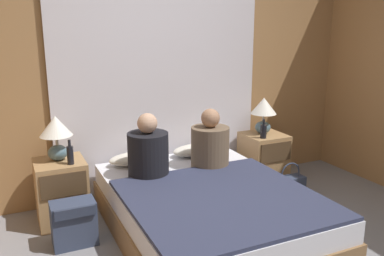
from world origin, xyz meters
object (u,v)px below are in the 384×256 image
at_px(person_right_in_bed, 210,144).
at_px(person_left_in_bed, 148,152).
at_px(nightstand_left, 62,191).
at_px(lamp_left, 56,132).
at_px(backpack_on_floor, 74,221).
at_px(beer_bottle_on_right_stand, 263,131).
at_px(bed, 207,211).
at_px(nightstand_right, 263,159).
at_px(pillow_right, 199,150).
at_px(lamp_right, 264,111).
at_px(pillow_left, 139,158).
at_px(handbag_on_floor, 290,186).
at_px(beer_bottle_on_left_stand, 70,155).

bearing_deg(person_right_in_bed, person_left_in_bed, 180.00).
relative_size(nightstand_left, lamp_left, 1.43).
xyz_separation_m(person_left_in_bed, person_right_in_bed, (0.62, 0.00, -0.01)).
bearing_deg(backpack_on_floor, beer_bottle_on_right_stand, 9.61).
xyz_separation_m(bed, nightstand_right, (1.09, 0.75, 0.08)).
relative_size(nightstand_right, lamp_left, 1.43).
bearing_deg(pillow_right, lamp_right, -3.40).
distance_m(lamp_left, lamp_right, 2.17).
xyz_separation_m(lamp_left, person_left_in_bed, (0.74, -0.31, -0.19)).
bearing_deg(pillow_right, nightstand_left, -176.65).
bearing_deg(pillow_left, bed, -68.33).
height_order(person_left_in_bed, handbag_on_floor, person_left_in_bed).
xyz_separation_m(lamp_right, person_left_in_bed, (-1.44, -0.31, -0.19)).
bearing_deg(lamp_right, pillow_left, 178.19).
relative_size(bed, person_left_in_bed, 3.50).
height_order(bed, nightstand_left, nightstand_left).
distance_m(person_right_in_bed, handbag_on_floor, 1.01).
distance_m(pillow_right, handbag_on_floor, 1.01).
distance_m(lamp_left, beer_bottle_on_left_stand, 0.25).
height_order(bed, pillow_left, pillow_left).
distance_m(nightstand_left, beer_bottle_on_right_stand, 2.10).
bearing_deg(lamp_right, beer_bottle_on_left_stand, -175.52).
height_order(nightstand_right, handbag_on_floor, nightstand_right).
bearing_deg(lamp_right, backpack_on_floor, -166.65).
distance_m(nightstand_right, beer_bottle_on_right_stand, 0.40).
bearing_deg(pillow_right, handbag_on_floor, -32.76).
xyz_separation_m(nightstand_right, beer_bottle_on_right_stand, (-0.11, -0.13, 0.36)).
xyz_separation_m(nightstand_right, backpack_on_floor, (-2.15, -0.47, -0.08)).
bearing_deg(handbag_on_floor, nightstand_right, 95.36).
height_order(person_left_in_bed, beer_bottle_on_right_stand, person_left_in_bed).
xyz_separation_m(beer_bottle_on_left_stand, handbag_on_floor, (2.13, -0.30, -0.54)).
distance_m(beer_bottle_on_right_stand, handbag_on_floor, 0.63).
distance_m(beer_bottle_on_right_stand, backpack_on_floor, 2.12).
bearing_deg(lamp_left, beer_bottle_on_left_stand, -63.19).
height_order(person_left_in_bed, backpack_on_floor, person_left_in_bed).
xyz_separation_m(pillow_left, beer_bottle_on_left_stand, (-0.67, -0.21, 0.19)).
height_order(lamp_right, beer_bottle_on_left_stand, lamp_right).
bearing_deg(pillow_left, beer_bottle_on_left_stand, -162.75).
height_order(pillow_left, person_right_in_bed, person_right_in_bed).
relative_size(lamp_left, person_left_in_bed, 0.69).
bearing_deg(pillow_right, backpack_on_floor, -158.28).
distance_m(nightstand_right, person_left_in_bed, 1.50).
xyz_separation_m(bed, handbag_on_floor, (1.13, 0.32, -0.08)).
height_order(nightstand_left, person_right_in_bed, person_right_in_bed).
bearing_deg(backpack_on_floor, beer_bottle_on_left_stand, 80.74).
bearing_deg(lamp_right, bed, -144.02).
bearing_deg(pillow_left, beer_bottle_on_right_stand, -9.04).
relative_size(beer_bottle_on_right_stand, backpack_on_floor, 0.55).
distance_m(person_left_in_bed, beer_bottle_on_right_stand, 1.34).
distance_m(bed, beer_bottle_on_right_stand, 1.25).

